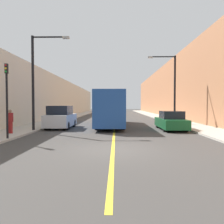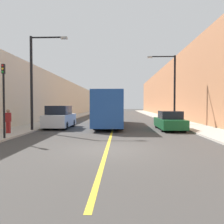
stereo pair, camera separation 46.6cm
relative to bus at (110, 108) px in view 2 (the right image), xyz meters
The scene contains 13 objects.
ground_plane 11.46m from the bus, 88.17° to the right, with size 200.00×200.00×0.00m, color #3F3D3A.
sidewalk_left 20.00m from the bus, 110.44° to the left, with size 2.85×72.00×0.13m, color #B2AA9E.
sidewalk_right 20.27m from the bus, 67.64° to the left, with size 2.85×72.00×0.13m, color #B2AA9E.
building_row_left 21.42m from the bus, 119.07° to the left, with size 4.00×72.00×6.44m, color beige.
building_row_right 21.92m from the bus, 59.26° to the left, with size 4.00×72.00×9.25m, color #B2724C.
road_center_line 18.76m from the bus, 88.89° to the left, with size 0.16×72.00×0.01m, color gold.
bus is the anchor object (origin of this frame).
parked_suv_left 4.99m from the bus, 152.31° to the right, with size 1.98×4.41×1.98m.
car_right_near 6.08m from the bus, 32.72° to the right, with size 1.85×4.60×1.56m.
street_lamp_left 7.73m from the bus, 139.60° to the right, with size 2.91×0.24×7.16m.
street_lamp_right 6.87m from the bus, 11.94° to the left, with size 2.91×0.24×6.97m.
traffic_light 10.65m from the bus, 122.69° to the right, with size 0.16×0.18×4.27m.
pedestrian 9.52m from the bus, 134.38° to the right, with size 0.36×0.23×1.62m.
Camera 2 is at (0.61, -9.98, 2.05)m, focal length 35.00 mm.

